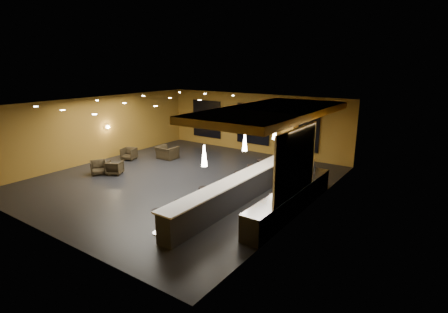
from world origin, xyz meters
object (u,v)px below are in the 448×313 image
Objects in this scene: bar_counter at (237,191)px; pendant_0 at (204,156)px; staff_b at (303,163)px; bar_stool_2 at (204,195)px; bar_stool_6 at (261,166)px; bar_stool_5 at (252,172)px; pendant_1 at (245,142)px; bar_stool_0 at (158,218)px; armchair_d at (167,153)px; armchair_a at (99,167)px; bar_stool_3 at (223,187)px; bar_stool_4 at (239,179)px; pendant_2 at (275,132)px; staff_a at (290,172)px; prep_counter at (291,200)px; armchair_b at (115,168)px; bar_stool_1 at (180,208)px; column at (289,139)px; staff_c at (308,168)px; armchair_c at (129,154)px.

pendant_0 is (0.00, -2.00, 1.85)m from bar_counter.
bar_stool_2 is at bearing -134.88° from staff_b.
bar_stool_2 reaches higher than bar_stool_6.
bar_stool_2 is 3.49m from bar_stool_5.
bar_stool_0 is at bearing -100.78° from pendant_1.
bar_stool_0 is (-0.75, -1.44, -1.84)m from pendant_0.
bar_stool_5 is (6.04, -0.90, 0.18)m from armchair_d.
armchair_a is at bearing -176.78° from staff_b.
bar_stool_4 is (0.03, 1.11, 0.04)m from bar_stool_3.
bar_stool_3 is at bearing 169.75° from bar_counter.
pendant_2 is 7.09m from armchair_d.
prep_counter is at bearing -86.05° from staff_a.
staff_b is at bearing 72.46° from bar_counter.
bar_stool_2 is 1.01× the size of bar_stool_6.
bar_stool_3 reaches higher than armchair_b.
bar_stool_1 is 0.87× the size of bar_stool_5.
bar_stool_6 is (-0.13, 1.09, -0.00)m from bar_stool_5.
bar_stool_0 is at bearing -95.33° from column.
staff_c reaches higher than armchair_b.
column is (-2.00, 4.10, 1.32)m from prep_counter.
pendant_0 is at bearing -90.79° from staff_c.
bar_stool_2 is 1.01× the size of bar_stool_5.
prep_counter reaches higher than bar_stool_4.
bar_stool_3 is (0.08, 2.50, 0.03)m from bar_stool_1.
prep_counter is 3.73m from pendant_2.
staff_c reaches higher than armchair_c.
bar_stool_4 is (-1.84, -2.37, -0.41)m from staff_b.
armchair_d is at bearing 136.70° from bar_stool_1.
pendant_2 is 0.84× the size of bar_stool_4.
bar_stool_2 is (-1.66, -3.79, -0.21)m from staff_a.
bar_stool_3 is at bearing -31.31° from armchair_c.
prep_counter is 2.45m from staff_a.
pendant_1 reaches higher than bar_stool_1.
staff_a is 5.35m from bar_stool_1.
bar_counter is at bearing -130.83° from staff_b.
staff_a is 6.36m from bar_stool_0.
staff_c is (1.55, 2.65, -1.43)m from pendant_1.
prep_counter is at bearing 0.00° from pendant_1.
pendant_1 is at bearing -46.83° from bar_stool_4.
column is at bearing 90.00° from pendant_1.
pendant_0 is at bearing -70.99° from bar_stool_3.
staff_b reaches higher than staff_a.
bar_stool_6 is (-0.18, 2.21, -0.00)m from bar_stool_4.
column is 1.86× the size of staff_b.
armchair_c is at bearing -172.63° from pendant_2.
armchair_d is 6.11m from bar_stool_5.
bar_counter reaches higher than prep_counter.
armchair_c is 0.92× the size of bar_stool_0.
staff_c is at bearing 177.93° from armchair_d.
prep_counter is 10.50m from armchair_c.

